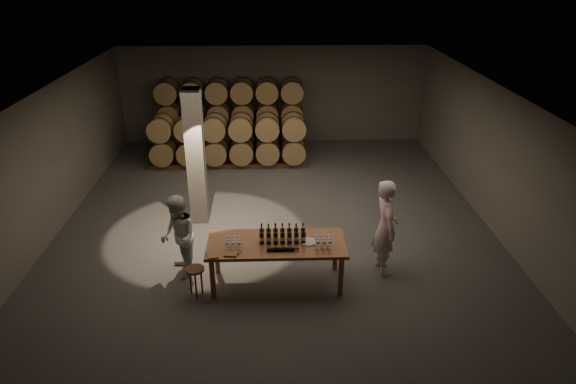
{
  "coord_description": "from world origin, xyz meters",
  "views": [
    {
      "loc": [
        -0.07,
        -10.83,
        5.77
      ],
      "look_at": [
        0.28,
        -0.67,
        1.1
      ],
      "focal_mm": 32.0,
      "sensor_mm": 36.0,
      "label": 1
    }
  ],
  "objects_px": {
    "notebook_near": "(231,254)",
    "stool": "(195,273)",
    "tasting_table": "(276,247)",
    "person_woman": "(178,237)",
    "plate": "(309,242)",
    "bottle_cluster": "(282,236)",
    "person_man": "(386,227)"
  },
  "relations": [
    {
      "from": "tasting_table",
      "to": "stool",
      "type": "relative_size",
      "value": 4.46
    },
    {
      "from": "bottle_cluster",
      "to": "person_man",
      "type": "relative_size",
      "value": 0.44
    },
    {
      "from": "notebook_near",
      "to": "person_woman",
      "type": "relative_size",
      "value": 0.14
    },
    {
      "from": "bottle_cluster",
      "to": "stool",
      "type": "xyz_separation_m",
      "value": [
        -1.62,
        -0.39,
        -0.55
      ]
    },
    {
      "from": "plate",
      "to": "notebook_near",
      "type": "bearing_deg",
      "value": -164.93
    },
    {
      "from": "stool",
      "to": "person_man",
      "type": "xyz_separation_m",
      "value": [
        3.64,
        0.71,
        0.51
      ]
    },
    {
      "from": "person_woman",
      "to": "notebook_near",
      "type": "bearing_deg",
      "value": 33.94
    },
    {
      "from": "notebook_near",
      "to": "person_man",
      "type": "xyz_separation_m",
      "value": [
        2.96,
        0.77,
        0.07
      ]
    },
    {
      "from": "person_man",
      "to": "plate",
      "type": "bearing_deg",
      "value": 99.78
    },
    {
      "from": "bottle_cluster",
      "to": "notebook_near",
      "type": "relative_size",
      "value": 3.76
    },
    {
      "from": "tasting_table",
      "to": "bottle_cluster",
      "type": "bearing_deg",
      "value": 22.55
    },
    {
      "from": "tasting_table",
      "to": "person_woman",
      "type": "distance_m",
      "value": 1.93
    },
    {
      "from": "tasting_table",
      "to": "plate",
      "type": "xyz_separation_m",
      "value": [
        0.6,
        -0.0,
        0.11
      ]
    },
    {
      "from": "tasting_table",
      "to": "person_woman",
      "type": "height_order",
      "value": "person_woman"
    },
    {
      "from": "notebook_near",
      "to": "stool",
      "type": "bearing_deg",
      "value": -179.12
    },
    {
      "from": "person_man",
      "to": "person_woman",
      "type": "bearing_deg",
      "value": 85.83
    },
    {
      "from": "plate",
      "to": "notebook_near",
      "type": "xyz_separation_m",
      "value": [
        -1.43,
        -0.39,
        0.01
      ]
    },
    {
      "from": "tasting_table",
      "to": "person_woman",
      "type": "bearing_deg",
      "value": 168.71
    },
    {
      "from": "stool",
      "to": "bottle_cluster",
      "type": "bearing_deg",
      "value": 13.38
    },
    {
      "from": "person_man",
      "to": "tasting_table",
      "type": "bearing_deg",
      "value": 95.86
    },
    {
      "from": "tasting_table",
      "to": "plate",
      "type": "relative_size",
      "value": 8.58
    },
    {
      "from": "stool",
      "to": "person_woman",
      "type": "height_order",
      "value": "person_woman"
    },
    {
      "from": "tasting_table",
      "to": "person_man",
      "type": "relative_size",
      "value": 1.32
    },
    {
      "from": "notebook_near",
      "to": "person_woman",
      "type": "bearing_deg",
      "value": 149.41
    },
    {
      "from": "bottle_cluster",
      "to": "person_woman",
      "type": "distance_m",
      "value": 2.04
    },
    {
      "from": "plate",
      "to": "person_woman",
      "type": "relative_size",
      "value": 0.18
    },
    {
      "from": "bottle_cluster",
      "to": "tasting_table",
      "type": "bearing_deg",
      "value": -157.45
    },
    {
      "from": "tasting_table",
      "to": "stool",
      "type": "xyz_separation_m",
      "value": [
        -1.5,
        -0.34,
        -0.32
      ]
    },
    {
      "from": "bottle_cluster",
      "to": "stool",
      "type": "height_order",
      "value": "bottle_cluster"
    },
    {
      "from": "notebook_near",
      "to": "person_woman",
      "type": "distance_m",
      "value": 1.31
    },
    {
      "from": "tasting_table",
      "to": "notebook_near",
      "type": "relative_size",
      "value": 11.29
    },
    {
      "from": "plate",
      "to": "stool",
      "type": "height_order",
      "value": "plate"
    }
  ]
}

